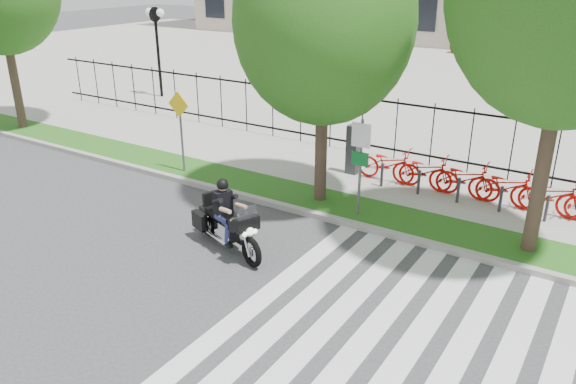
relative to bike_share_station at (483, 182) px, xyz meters
The scene contains 13 objects.
ground 8.54m from the bike_share_station, 122.25° to the right, with size 120.00×120.00×0.00m, color #363739.
curb 5.53m from the bike_share_station, 145.70° to the right, with size 60.00×0.20×0.15m, color #999790.
grass_verge 5.10m from the bike_share_station, 153.67° to the right, with size 60.00×1.50×0.15m, color #1D5415.
sidewalk 4.59m from the bike_share_station, behind, with size 60.00×3.50×0.15m, color gray.
plaza 18.38m from the bike_share_station, 104.32° to the left, with size 80.00×34.00×0.10m, color gray.
crosswalk_stripes 7.23m from the bike_share_station, 87.75° to the right, with size 5.70×8.00×0.01m, color silver, non-canonical shape.
iron_fence 4.99m from the bike_share_station, 156.22° to the left, with size 30.00×0.06×2.00m, color black, non-canonical shape.
lamp_post_left 17.41m from the bike_share_station, 163.81° to the left, with size 1.06×0.70×4.25m.
street_tree_1 6.02m from the bike_share_station, 148.88° to the right, with size 4.48×4.48×7.27m.
bike_share_station is the anchor object (origin of this frame).
sign_pole_regulatory 3.71m from the bike_share_station, 132.56° to the right, with size 0.50×0.09×2.50m.
sign_pole_warning 8.81m from the bike_share_station, 162.60° to the right, with size 0.78×0.09×2.49m.
motorcycle_rider 7.05m from the bike_share_station, 126.49° to the right, with size 2.51×1.32×2.03m.
Camera 1 is at (7.69, -7.40, 6.13)m, focal length 35.00 mm.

